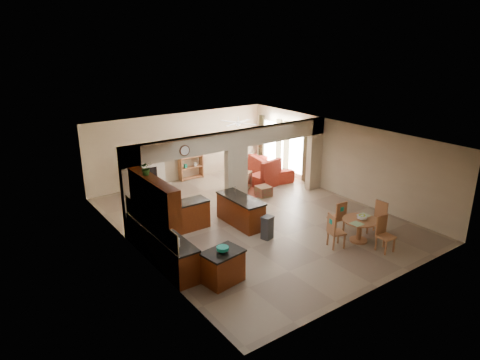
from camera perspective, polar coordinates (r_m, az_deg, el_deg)
floor at (r=14.24m, az=1.80°, el=-5.14°), size 10.00×10.00×0.00m
ceiling at (r=13.35m, az=1.93°, el=5.91°), size 10.00×10.00×0.00m
wall_back at (r=17.80m, az=-7.93°, el=4.40°), size 8.00×0.00×8.00m
wall_front at (r=10.49m, az=18.71°, el=-6.94°), size 8.00×0.00×8.00m
wall_left at (r=11.89m, az=-13.72°, el=-3.37°), size 0.00×10.00×10.00m
wall_right at (r=16.36m, az=13.11°, el=2.79°), size 0.00×10.00×10.00m
partition_left_pier at (r=12.87m, az=-14.17°, el=-1.69°), size 0.60×0.25×2.80m
partition_center_pier at (r=14.59m, az=-0.52°, el=0.11°), size 0.80×0.25×2.20m
partition_right_pier at (r=16.80m, az=9.90°, el=3.43°), size 0.60×0.25×2.80m
partition_header at (r=14.21m, az=-0.54°, el=5.47°), size 8.00×0.25×0.60m
kitchen_counter at (r=12.32m, az=-9.74°, el=-7.05°), size 2.52×3.29×1.48m
upper_cabinets at (r=11.07m, az=-11.49°, el=-1.99°), size 0.35×2.40×0.90m
peninsula at (r=13.65m, az=0.10°, el=-4.14°), size 0.70×1.85×0.91m
wall_clock at (r=13.08m, az=-7.38°, el=3.91°), size 0.34×0.03×0.34m
rug at (r=16.46m, az=0.73°, el=-1.72°), size 1.60×1.30×0.01m
fireplace at (r=17.23m, az=-12.25°, el=0.93°), size 1.60×0.35×1.20m
shelving_unit at (r=17.94m, az=-6.60°, el=2.91°), size 1.00×0.32×1.80m
window_a at (r=17.94m, az=7.55°, el=3.86°), size 0.02×0.90×1.90m
window_b at (r=19.17m, az=4.11°, el=4.95°), size 0.02×0.90×1.90m
glazed_door at (r=18.58m, az=5.76°, el=3.98°), size 0.02×0.70×2.10m
drape_a_left at (r=17.49m, az=8.79°, el=3.42°), size 0.10×0.28×2.30m
drape_a_right at (r=18.34m, az=6.19°, el=4.25°), size 0.10×0.28×2.30m
drape_b_left at (r=18.70m, az=5.18°, el=4.57°), size 0.10×0.28×2.30m
drape_b_right at (r=19.60m, az=2.90°, el=5.29°), size 0.10×0.28×2.30m
ceiling_fan at (r=16.64m, az=-0.23°, el=7.66°), size 1.00×1.00×0.10m
kitchen_island at (r=10.63m, az=-2.28°, el=-11.47°), size 1.06×0.83×0.84m
teal_bowl at (r=10.37m, az=-2.33°, el=-9.24°), size 0.30×0.30×0.14m
trash_can at (r=12.79m, az=3.66°, el=-6.47°), size 0.37×0.34×0.66m
dining_table at (r=13.03m, az=15.66°, el=-5.99°), size 1.02×1.02×0.69m
fruit_bowl at (r=12.91m, az=15.95°, el=-4.80°), size 0.29×0.29×0.15m
sofa at (r=18.44m, az=3.86°, el=1.76°), size 2.79×1.53×0.77m
chaise at (r=17.31m, az=3.38°, el=0.05°), size 1.26×1.11×0.44m
armchair at (r=16.58m, az=-0.20°, el=-0.16°), size 1.16×1.17×0.77m
ottoman at (r=16.14m, az=3.16°, el=-1.48°), size 0.56×0.56×0.38m
plant at (r=11.17m, az=-12.43°, el=1.56°), size 0.41×0.38×0.36m
chair_north at (r=13.38m, az=12.99°, el=-4.68°), size 0.45×0.45×1.02m
chair_east at (r=13.66m, az=17.98°, el=-4.65°), size 0.44×0.44×1.02m
chair_south at (r=12.67m, az=18.62°, el=-6.60°), size 0.44×0.45×1.02m
chair_west at (r=12.45m, az=12.45°, el=-6.47°), size 0.53×0.53×1.02m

